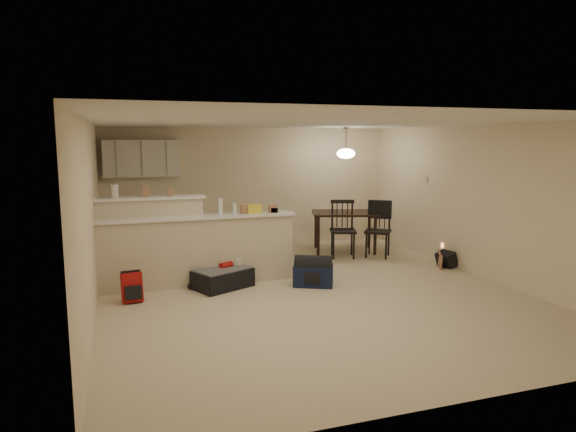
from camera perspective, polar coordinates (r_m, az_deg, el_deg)
name	(u,v)px	position (r m, az deg, el deg)	size (l,w,h in m)	color
room	(310,209)	(7.51, 2.42, 0.80)	(7.00, 7.02, 2.50)	beige
breakfast_bar	(181,247)	(8.15, -11.78, -3.34)	(3.08, 0.58, 1.39)	beige
upper_cabinets	(141,158)	(10.29, -16.02, 6.19)	(1.40, 0.34, 0.70)	white
kitchen_counter	(155,233)	(10.32, -14.55, -1.86)	(1.80, 0.60, 0.90)	white
thermostat	(426,179)	(10.23, 15.08, 3.97)	(0.02, 0.12, 0.12)	beige
jar	(115,191)	(8.11, -18.70, 2.63)	(0.10, 0.10, 0.20)	silver
cereal_box	(146,192)	(8.12, -15.54, 2.64)	(0.10, 0.07, 0.16)	#A07052
small_box	(170,192)	(8.15, -12.93, 2.61)	(0.08, 0.06, 0.12)	#A07052
bottle_a	(220,207)	(8.06, -7.53, 1.05)	(0.07, 0.07, 0.26)	silver
bottle_b	(235,208)	(8.11, -5.95, 0.83)	(0.06, 0.06, 0.18)	silver
bag_lump	(254,209)	(8.19, -3.83, 0.79)	(0.22, 0.18, 0.14)	#A07052
pouch	(274,210)	(8.28, -1.61, 0.68)	(0.12, 0.10, 0.08)	#A07052
extra_item_x	(244,209)	(8.15, -4.87, 0.75)	(0.11, 0.10, 0.14)	#A07052
extra_item_y	(272,209)	(8.27, -1.75, 0.83)	(0.12, 0.10, 0.12)	#A07052
dining_table	(345,217)	(10.42, 6.33, -0.09)	(1.49, 1.21, 0.81)	black
pendant_lamp	(346,153)	(10.31, 6.45, 6.96)	(0.36, 0.36, 0.62)	brown
dining_chair_near	(343,229)	(9.91, 6.13, -1.48)	(0.48, 0.46, 1.10)	black
dining_chair_far	(378,230)	(10.03, 9.96, -1.53)	(0.47, 0.44, 1.06)	black
suitcase	(223,279)	(7.99, -7.28, -6.91)	(0.84, 0.55, 0.28)	black
red_backpack	(132,287)	(7.56, -16.96, -7.60)	(0.28, 0.17, 0.41)	#A91313
navy_duffel	(313,275)	(8.02, 2.82, -6.62)	(0.60, 0.33, 0.33)	#121B38
black_daypack	(446,260)	(9.59, 17.20, -4.66)	(0.31, 0.22, 0.27)	black
cardboard_sheet	(440,260)	(9.51, 16.50, -4.71)	(0.37, 0.02, 0.28)	#A07052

